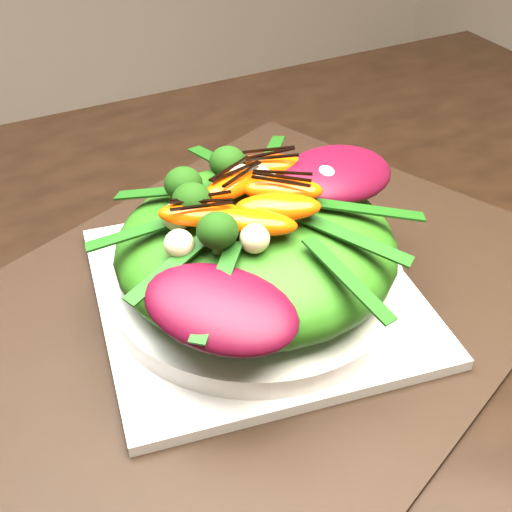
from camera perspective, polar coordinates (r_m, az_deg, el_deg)
name	(u,v)px	position (r m, az deg, el deg)	size (l,w,h in m)	color
placemat	(256,299)	(0.54, 0.00, -3.61)	(0.49, 0.37, 0.00)	black
plate_base	(256,293)	(0.54, 0.00, -3.08)	(0.24, 0.24, 0.01)	silver
salad_bowl	(256,280)	(0.53, 0.00, -2.01)	(0.23, 0.23, 0.02)	silver
lettuce_mound	(256,247)	(0.51, 0.00, 0.78)	(0.21, 0.21, 0.07)	#296011
radicchio_leaf	(338,174)	(0.53, 6.88, 6.81)	(0.10, 0.06, 0.02)	#3F0617
orange_segment	(234,189)	(0.49, -1.86, 5.64)	(0.06, 0.02, 0.02)	#E43E03
broccoli_floret	(168,191)	(0.49, -7.34, 5.37)	(0.04, 0.04, 0.04)	black
macadamia_nut	(317,230)	(0.46, 5.14, 2.16)	(0.02, 0.02, 0.02)	beige
balsamic_drizzle	(234,178)	(0.49, -1.88, 6.48)	(0.04, 0.00, 0.00)	black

